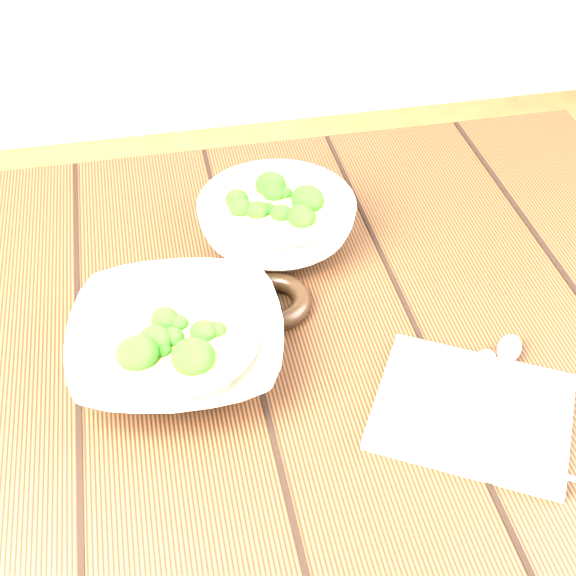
# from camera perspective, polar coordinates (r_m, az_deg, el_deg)

# --- Properties ---
(table) EXTENTS (1.20, 0.80, 0.75)m
(table) POSITION_cam_1_polar(r_m,az_deg,el_deg) (1.07, -1.77, -6.82)
(table) COLOR #361E0F
(table) RESTS_ON ground
(soup_bowl_front) EXTENTS (0.27, 0.27, 0.07)m
(soup_bowl_front) POSITION_cam_1_polar(r_m,az_deg,el_deg) (0.91, -7.89, -3.90)
(soup_bowl_front) COLOR white
(soup_bowl_front) RESTS_ON table
(soup_bowl_back) EXTENTS (0.23, 0.23, 0.08)m
(soup_bowl_back) POSITION_cam_1_polar(r_m,az_deg,el_deg) (1.07, -0.81, 4.83)
(soup_bowl_back) COLOR white
(soup_bowl_back) RESTS_ON table
(trivet) EXTENTS (0.13, 0.13, 0.02)m
(trivet) POSITION_cam_1_polar(r_m,az_deg,el_deg) (0.98, -1.12, -0.95)
(trivet) COLOR black
(trivet) RESTS_ON table
(napkin) EXTENTS (0.26, 0.25, 0.01)m
(napkin) POSITION_cam_1_polar(r_m,az_deg,el_deg) (0.89, 12.97, -8.52)
(napkin) COLOR beige
(napkin) RESTS_ON table
(spoon_left) EXTENTS (0.12, 0.14, 0.01)m
(spoon_left) POSITION_cam_1_polar(r_m,az_deg,el_deg) (0.91, 13.14, -6.60)
(spoon_left) COLOR #A9A595
(spoon_left) RESTS_ON napkin
(spoon_right) EXTENTS (0.11, 0.14, 0.01)m
(spoon_right) POSITION_cam_1_polar(r_m,az_deg,el_deg) (0.93, 14.98, -5.47)
(spoon_right) COLOR #A9A595
(spoon_right) RESTS_ON napkin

